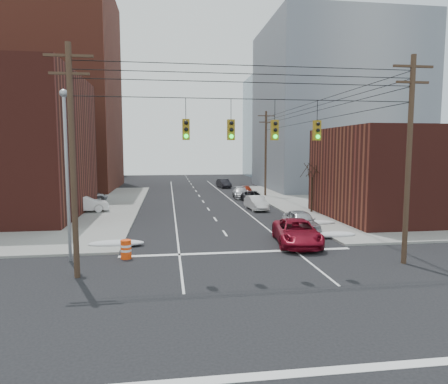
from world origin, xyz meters
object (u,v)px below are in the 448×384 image
object	(u,v)px
red_pickup	(297,232)
lot_car_c	(33,204)
lot_car_a	(83,204)
lot_car_b	(85,196)
parked_car_c	(253,197)
construction_barrel	(126,249)
parked_car_e	(246,190)
parked_car_d	(241,193)
parked_car_b	(256,203)
parked_car_a	(301,221)
lot_car_d	(52,200)
parked_car_f	(224,183)

from	to	relation	value
red_pickup	lot_car_c	bearing A→B (deg)	150.19
lot_car_a	lot_car_b	world-z (taller)	lot_car_a
parked_car_c	construction_barrel	world-z (taller)	parked_car_c
lot_car_b	parked_car_e	bearing A→B (deg)	-93.09
parked_car_d	lot_car_a	size ratio (longest dim) A/B	0.98
parked_car_b	lot_car_a	xyz separation A→B (m)	(-16.97, -0.05, 0.23)
parked_car_a	parked_car_b	distance (m)	11.05
red_pickup	parked_car_d	size ratio (longest dim) A/B	1.22
lot_car_a	construction_barrel	bearing A→B (deg)	-172.69
parked_car_c	parked_car_d	xyz separation A→B (m)	(-0.64, 4.19, 0.03)
red_pickup	parked_car_c	world-z (taller)	red_pickup
parked_car_a	red_pickup	bearing A→B (deg)	-112.49
parked_car_b	parked_car_c	size ratio (longest dim) A/B	0.92
construction_barrel	parked_car_c	bearing A→B (deg)	61.65
red_pickup	lot_car_d	distance (m)	28.12
red_pickup	parked_car_d	bearing A→B (deg)	95.92
parked_car_e	lot_car_c	size ratio (longest dim) A/B	0.84
parked_car_e	lot_car_d	xyz separation A→B (m)	(-22.65, -8.99, 0.18)
parked_car_d	parked_car_c	bearing A→B (deg)	-77.32
parked_car_e	parked_car_f	world-z (taller)	parked_car_f
parked_car_d	parked_car_b	bearing A→B (deg)	-87.29
parked_car_e	parked_car_d	bearing A→B (deg)	-110.15
lot_car_c	construction_barrel	distance (m)	21.45
lot_car_a	lot_car_d	xyz separation A→B (m)	(-4.09, 4.51, -0.11)
parked_car_c	parked_car_f	bearing A→B (deg)	94.00
parked_car_a	lot_car_d	size ratio (longest dim) A/B	1.18
parked_car_d	parked_car_f	bearing A→B (deg)	94.88
parked_car_b	parked_car_e	distance (m)	13.55
parked_car_f	lot_car_d	bearing A→B (deg)	-144.85
parked_car_a	parked_car_f	world-z (taller)	parked_car_a
lot_car_b	parked_car_d	bearing A→B (deg)	-102.40
parked_car_e	lot_car_c	distance (m)	26.45
lot_car_d	construction_barrel	world-z (taller)	lot_car_d
parked_car_b	parked_car_f	bearing A→B (deg)	85.47
red_pickup	parked_car_d	distance (m)	24.81
parked_car_e	lot_car_b	world-z (taller)	lot_car_b
red_pickup	lot_car_c	distance (m)	27.11
parked_car_a	parked_car_d	bearing A→B (deg)	91.96
lot_car_b	construction_barrel	bearing A→B (deg)	175.93
parked_car_c	parked_car_b	bearing A→B (deg)	-97.31
parked_car_d	parked_car_f	xyz separation A→B (m)	(-0.22, 13.88, 0.03)
parked_car_f	lot_car_b	world-z (taller)	lot_car_b
lot_car_c	parked_car_c	bearing A→B (deg)	-68.22
parked_car_d	lot_car_c	xyz separation A→B (m)	(-22.31, -8.19, 0.12)
parked_car_d	construction_barrel	world-z (taller)	parked_car_d
lot_car_d	construction_barrel	xyz separation A→B (m)	(9.75, -21.31, -0.27)
parked_car_f	lot_car_a	distance (m)	29.24
parked_car_f	lot_car_a	bearing A→B (deg)	-132.83
parked_car_a	parked_car_d	size ratio (longest dim) A/B	0.99
parked_car_b	lot_car_a	world-z (taller)	lot_car_a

